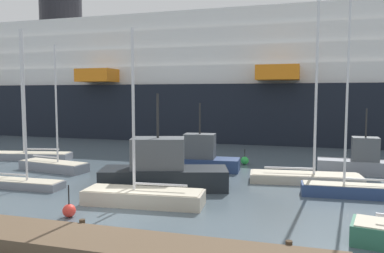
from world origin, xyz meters
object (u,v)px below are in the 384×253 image
Objects in this scene: sailboat_5 at (54,164)px; cruise_ship at (201,84)px; fishing_boat_0 at (197,158)px; fishing_boat_2 at (162,170)px; sailboat_0 at (352,187)px; sailboat_3 at (305,174)px; sailboat_2 at (21,181)px; channel_buoy_1 at (245,160)px; channel_buoy_0 at (69,210)px; sailboat_6 at (30,153)px; fishing_boat_1 at (362,162)px; sailboat_7 at (143,195)px.

sailboat_5 is 0.07× the size of cruise_ship.
fishing_boat_0 is 6.08m from fishing_boat_2.
sailboat_3 is (-2.50, 2.90, -0.02)m from sailboat_0.
sailboat_2 is 33.29m from cruise_ship.
sailboat_5 reaches higher than fishing_boat_2.
fishing_boat_2 is 10.08m from channel_buoy_1.
channel_buoy_1 is (5.93, 15.62, 0.01)m from channel_buoy_0.
channel_buoy_0 is (12.54, -12.79, -0.22)m from sailboat_6.
fishing_boat_0 is at bearing 77.20° from channel_buoy_0.
cruise_ship reaches higher than channel_buoy_1.
sailboat_6 is 15.35m from fishing_boat_0.
sailboat_2 is at bearing -94.22° from cruise_ship.
sailboat_2 is 1.62× the size of fishing_boat_1.
channel_buoy_0 is (6.12, -4.08, -0.13)m from sailboat_2.
channel_buoy_1 is at bearing 125.76° from sailboat_3.
sailboat_0 is 7.17× the size of channel_buoy_0.
sailboat_7 is 1.35× the size of fishing_boat_0.
channel_buoy_1 is at bearing 173.54° from fishing_boat_1.
fishing_boat_2 is (8.41, 2.17, 0.69)m from sailboat_2.
sailboat_5 reaches higher than channel_buoy_0.
sailboat_0 reaches higher than fishing_boat_2.
sailboat_3 is at bearing -52.61° from sailboat_0.
channel_buoy_1 is 0.01× the size of cruise_ship.
cruise_ship is (-5.87, 33.73, 6.63)m from sailboat_7.
sailboat_3 reaches higher than fishing_boat_2.
sailboat_7 is 34.87m from cruise_ship.
sailboat_6 is at bearing -174.80° from fishing_boat_1.
sailboat_5 is at bearing -154.20° from channel_buoy_1.
fishing_boat_0 is 4.42× the size of channel_buoy_0.
sailboat_0 is at bearing 169.98° from fishing_boat_2.
fishing_boat_2 is (-0.23, 3.40, 0.64)m from sailboat_7.
fishing_boat_2 reaches higher than fishing_boat_1.
channel_buoy_1 is at bearing -65.46° from cruise_ship.
sailboat_7 is 1.53× the size of fishing_boat_1.
fishing_boat_1 is at bearing 39.73° from sailboat_3.
sailboat_0 reaches higher than channel_buoy_0.
fishing_boat_1 is (3.91, 4.01, 0.34)m from sailboat_3.
fishing_boat_1 is (11.75, 2.05, -0.07)m from fishing_boat_0.
fishing_boat_2 is (-10.83, -1.20, 0.58)m from sailboat_0.
sailboat_0 is 8.58× the size of channel_buoy_1.
fishing_boat_1 is 4.66× the size of channel_buoy_1.
sailboat_5 is 0.82× the size of sailboat_6.
channel_buoy_1 is at bearing 69.20° from channel_buoy_0.
channel_buoy_1 is (13.42, 6.49, -0.13)m from sailboat_5.
sailboat_0 is at bearing 29.59° from channel_buoy_0.
channel_buoy_0 is 37.36m from cruise_ship.
sailboat_2 is 7.36m from channel_buoy_0.
fishing_boat_2 is 31.42m from cruise_ship.
fishing_boat_1 is at bearing -8.36° from channel_buoy_1.
sailboat_0 is 10.92m from fishing_boat_2.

